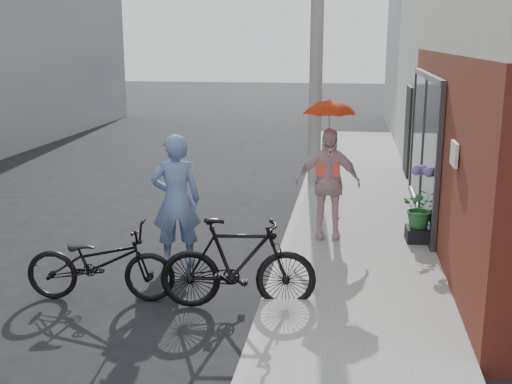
% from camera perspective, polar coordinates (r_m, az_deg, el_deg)
% --- Properties ---
extents(ground, '(80.00, 80.00, 0.00)m').
position_cam_1_polar(ground, '(8.71, -4.69, -8.15)').
color(ground, black).
rests_on(ground, ground).
extents(sidewalk, '(2.20, 24.00, 0.12)m').
position_cam_1_polar(sidewalk, '(10.37, 9.29, -4.36)').
color(sidewalk, gray).
rests_on(sidewalk, ground).
extents(curb, '(0.12, 24.00, 0.12)m').
position_cam_1_polar(curb, '(10.41, 2.88, -4.12)').
color(curb, '#9E9E99').
rests_on(curb, ground).
extents(east_building_far, '(8.00, 8.00, 7.00)m').
position_cam_1_polar(east_building_far, '(24.46, 21.70, 13.27)').
color(east_building_far, gray).
rests_on(east_building_far, ground).
extents(utility_pole, '(0.28, 0.28, 7.00)m').
position_cam_1_polar(utility_pole, '(13.90, 5.45, 14.65)').
color(utility_pole, '#9E9E99').
rests_on(utility_pole, ground).
extents(officer, '(0.80, 0.64, 1.92)m').
position_cam_1_polar(officer, '(9.20, -7.11, -0.76)').
color(officer, '#6581B3').
rests_on(officer, ground).
extents(bike_left, '(1.92, 0.82, 0.98)m').
position_cam_1_polar(bike_left, '(8.26, -13.67, -6.10)').
color(bike_left, black).
rests_on(bike_left, ground).
extents(bike_right, '(1.94, 0.76, 1.13)m').
position_cam_1_polar(bike_right, '(7.76, -1.60, -6.40)').
color(bike_right, black).
rests_on(bike_right, ground).
extents(kimono_woman, '(1.06, 0.53, 1.75)m').
position_cam_1_polar(kimono_woman, '(10.12, 6.38, 0.77)').
color(kimono_woman, beige).
rests_on(kimono_woman, sidewalk).
extents(parasol, '(0.80, 0.80, 0.70)m').
position_cam_1_polar(parasol, '(9.92, 6.56, 7.70)').
color(parasol, red).
rests_on(parasol, kimono_woman).
extents(planter, '(0.44, 0.44, 0.22)m').
position_cam_1_polar(planter, '(10.35, 14.32, -3.66)').
color(planter, black).
rests_on(planter, sidewalk).
extents(potted_plant, '(0.58, 0.50, 0.64)m').
position_cam_1_polar(potted_plant, '(10.23, 14.46, -1.36)').
color(potted_plant, '#2A6A33').
rests_on(potted_plant, planter).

